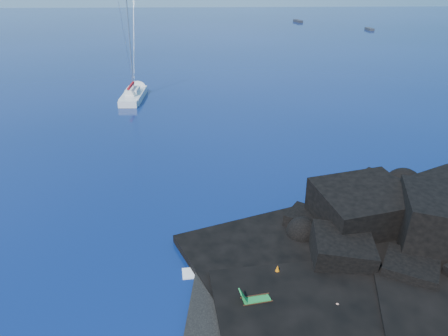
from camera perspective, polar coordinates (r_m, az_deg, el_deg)
The scene contains 11 objects.
ground at distance 20.99m, azimuth -5.05°, elevation -18.15°, with size 400.00×400.00×0.00m, color #04153F.
headland at distance 26.19m, azimuth 25.55°, elevation -11.15°, with size 24.00×24.00×3.60m, color black, non-canonical shape.
beach at distance 21.63m, azimuth 7.53°, elevation -16.79°, with size 8.50×6.00×0.70m, color black.
surf_foam at distance 25.23m, azimuth 6.93°, elevation -10.07°, with size 10.00×8.00×0.06m, color white, non-canonical shape.
sailboat at distance 55.63m, azimuth -11.67°, elevation 8.87°, with size 2.32×11.04×11.58m, color white, non-canonical shape.
deck_chair at distance 20.46m, azimuth 4.28°, elevation -16.34°, with size 1.41×0.62×0.97m, color #1C8236, non-canonical shape.
towel at distance 20.98m, azimuth 13.22°, elevation -17.48°, with size 2.05×0.97×0.05m, color silver.
sunbather at distance 20.88m, azimuth 13.26°, elevation -17.16°, with size 1.93×0.47×0.26m, color tan, non-canonical shape.
marker_cone at distance 22.31m, azimuth 6.98°, elevation -13.15°, with size 0.39×0.39×0.60m, color orange.
distant_boat_a at distance 149.45m, azimuth 9.63°, elevation 18.28°, with size 1.56×5.03×0.67m, color #29292E.
distant_boat_b at distance 131.93m, azimuth 18.45°, elevation 16.72°, with size 1.33×4.29×0.57m, color #2B2C31.
Camera 1 is at (1.00, -15.56, 14.05)m, focal length 35.00 mm.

